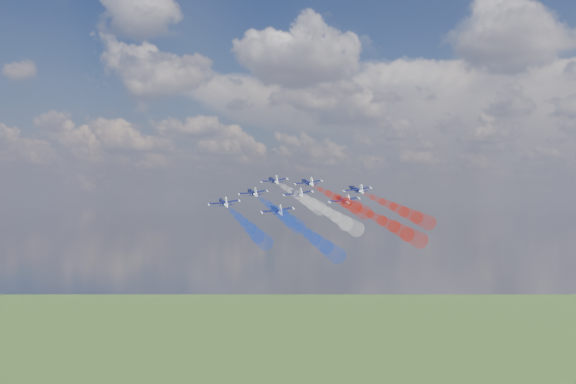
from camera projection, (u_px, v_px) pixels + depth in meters
The scene contains 16 objects.
jet_lead at pixel (273, 181), 199.47m from camera, with size 8.59×10.73×2.86m, color black, non-canonical shape.
trail_lead at pixel (297, 195), 178.16m from camera, with size 3.58×36.19×3.58m, color white, non-canonical shape.
jet_inner_left at pixel (252, 193), 186.00m from camera, with size 8.59×10.73×2.86m, color black, non-canonical shape.
trail_inner_left at pixel (275, 210), 164.68m from camera, with size 3.58×36.19×3.58m, color blue, non-canonical shape.
jet_inner_right at pixel (307, 183), 191.52m from camera, with size 8.59×10.73×2.86m, color black, non-canonical shape.
trail_inner_right at pixel (337, 198), 170.20m from camera, with size 3.58×36.19×3.58m, color red, non-canonical shape.
jet_outer_left at pixel (223, 203), 173.32m from camera, with size 8.59×10.73×2.86m, color black, non-canonical shape.
trail_outer_left at pixel (244, 223), 152.00m from camera, with size 3.58×36.19×3.58m, color blue, non-canonical shape.
jet_center_third at pixel (297, 194), 179.22m from camera, with size 8.59×10.73×2.86m, color black, non-canonical shape.
trail_center_third at pixel (327, 211), 157.90m from camera, with size 3.58×36.19×3.58m, color white, non-canonical shape.
jet_outer_right at pixel (356, 190), 184.44m from camera, with size 8.59×10.73×2.86m, color black, non-canonical shape.
trail_outer_right at pixel (393, 206), 163.12m from camera, with size 3.58×36.19×3.58m, color red, non-canonical shape.
jet_rear_left at pixel (277, 210), 163.87m from camera, with size 8.59×10.73×2.86m, color black, non-canonical shape.
trail_rear_left at pixel (307, 233), 142.55m from camera, with size 3.58×36.19×3.58m, color blue, non-canonical shape.
jet_rear_right at pixel (343, 200), 169.72m from camera, with size 8.59×10.73×2.86m, color black, non-canonical shape.
trail_rear_right at pixel (382, 220), 148.41m from camera, with size 3.58×36.19×3.58m, color red, non-canonical shape.
Camera 1 is at (100.86, -149.56, 143.53)m, focal length 40.79 mm.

